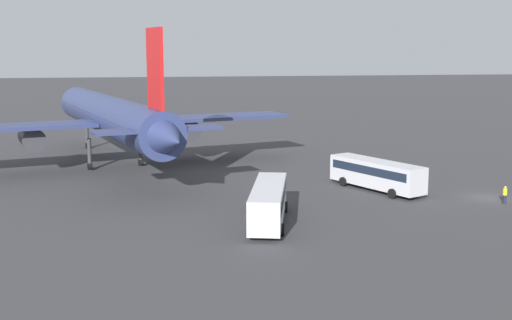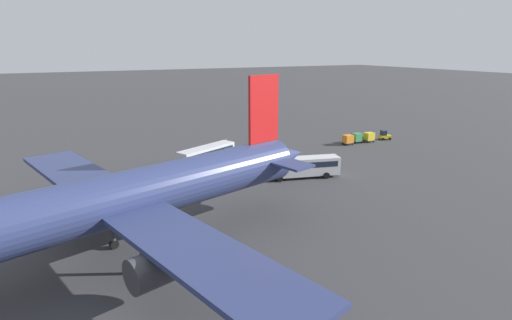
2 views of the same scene
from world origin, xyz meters
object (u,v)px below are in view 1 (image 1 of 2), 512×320
Objects in this scene: shuttle_bus_near at (376,173)px; worker_person at (505,195)px; airplane at (111,117)px; shuttle_bus_far at (268,201)px.

shuttle_bus_near is 6.71× the size of worker_person.
airplane is 30.32× the size of worker_person.
worker_person is (-7.85, -10.06, -1.04)m from shuttle_bus_near.
airplane is at bearing 53.87° from worker_person.
shuttle_bus_near is 0.94× the size of shuttle_bus_far.
airplane reaches higher than shuttle_bus_near.
shuttle_bus_near is at bearing -37.30° from shuttle_bus_far.
worker_person is at bearing -141.38° from airplane.
airplane is 33.75m from shuttle_bus_far.
shuttle_bus_far is 7.16× the size of worker_person.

